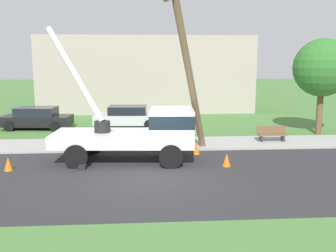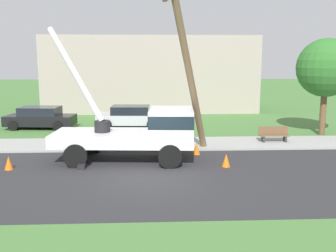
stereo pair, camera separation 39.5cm
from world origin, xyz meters
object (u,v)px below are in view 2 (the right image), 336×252
object	(u,v)px
roadside_tree_far	(326,68)
park_bench	(274,135)
leaning_utility_pole	(188,66)
parked_sedan_black	(40,118)
traffic_cone_behind	(9,163)
parked_sedan_silver	(131,116)
utility_truck	(142,130)
traffic_cone_ahead	(226,160)
traffic_cone_curbside	(197,149)

from	to	relation	value
roadside_tree_far	park_bench	bearing A→B (deg)	-149.17
leaning_utility_pole	parked_sedan_black	bearing A→B (deg)	139.09
traffic_cone_behind	parked_sedan_silver	xyz separation A→B (m)	(4.55, 9.83, 0.43)
utility_truck	traffic_cone_ahead	distance (m)	3.92
traffic_cone_ahead	traffic_cone_behind	world-z (taller)	same
traffic_cone_behind	parked_sedan_silver	size ratio (longest dim) A/B	0.12
traffic_cone_ahead	park_bench	world-z (taller)	park_bench
traffic_cone_behind	parked_sedan_black	bearing A→B (deg)	98.02
traffic_cone_behind	park_bench	xyz separation A→B (m)	(12.53, 4.40, 0.18)
traffic_cone_curbside	utility_truck	bearing A→B (deg)	-159.11
roadside_tree_far	parked_sedan_black	bearing A→B (deg)	170.21
roadside_tree_far	traffic_cone_ahead	bearing A→B (deg)	-137.21
traffic_cone_behind	parked_sedan_black	xyz separation A→B (m)	(-1.35, 9.58, 0.43)
parked_sedan_black	leaning_utility_pole	bearing A→B (deg)	-40.91
traffic_cone_behind	parked_sedan_black	size ratio (longest dim) A/B	0.12
utility_truck	roadside_tree_far	world-z (taller)	utility_truck
leaning_utility_pole	traffic_cone_behind	distance (m)	8.74
traffic_cone_ahead	traffic_cone_curbside	distance (m)	2.40
utility_truck	traffic_cone_ahead	world-z (taller)	utility_truck
parked_sedan_black	parked_sedan_silver	bearing A→B (deg)	2.37
traffic_cone_behind	roadside_tree_far	bearing A→B (deg)	22.11
utility_truck	leaning_utility_pole	world-z (taller)	leaning_utility_pole
leaning_utility_pole	traffic_cone_curbside	bearing A→B (deg)	34.52
utility_truck	traffic_cone_curbside	bearing A→B (deg)	20.89
traffic_cone_ahead	traffic_cone_curbside	size ratio (longest dim) A/B	1.00
leaning_utility_pole	traffic_cone_behind	bearing A→B (deg)	-166.33
traffic_cone_behind	parked_sedan_black	world-z (taller)	parked_sedan_black
traffic_cone_ahead	parked_sedan_black	world-z (taller)	parked_sedan_black
park_bench	parked_sedan_black	bearing A→B (deg)	159.52
parked_sedan_silver	roadside_tree_far	distance (m)	12.49
park_bench	utility_truck	bearing A→B (deg)	-155.50
utility_truck	traffic_cone_behind	world-z (taller)	utility_truck
traffic_cone_curbside	parked_sedan_silver	world-z (taller)	parked_sedan_silver
traffic_cone_behind	roadside_tree_far	size ratio (longest dim) A/B	0.10
leaning_utility_pole	park_bench	size ratio (longest dim) A/B	5.17
parked_sedan_silver	roadside_tree_far	world-z (taller)	roadside_tree_far
parked_sedan_silver	traffic_cone_ahead	bearing A→B (deg)	-65.34
traffic_cone_behind	park_bench	bearing A→B (deg)	19.35
utility_truck	roadside_tree_far	size ratio (longest dim) A/B	1.18
utility_truck	roadside_tree_far	xyz separation A→B (m)	(10.65, 5.37, 2.57)
traffic_cone_behind	traffic_cone_curbside	size ratio (longest dim) A/B	1.00
traffic_cone_behind	park_bench	world-z (taller)	park_bench
traffic_cone_curbside	roadside_tree_far	size ratio (longest dim) A/B	0.10
traffic_cone_ahead	traffic_cone_curbside	world-z (taller)	same
leaning_utility_pole	parked_sedan_black	xyz separation A→B (m)	(-8.93, 7.74, -3.51)
traffic_cone_ahead	traffic_cone_curbside	xyz separation A→B (m)	(-1.00, 2.18, 0.00)
leaning_utility_pole	traffic_cone_curbside	xyz separation A→B (m)	(0.48, 0.33, -3.94)
parked_sedan_black	park_bench	size ratio (longest dim) A/B	2.84
traffic_cone_ahead	roadside_tree_far	world-z (taller)	roadside_tree_far
leaning_utility_pole	traffic_cone_behind	world-z (taller)	leaning_utility_pole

